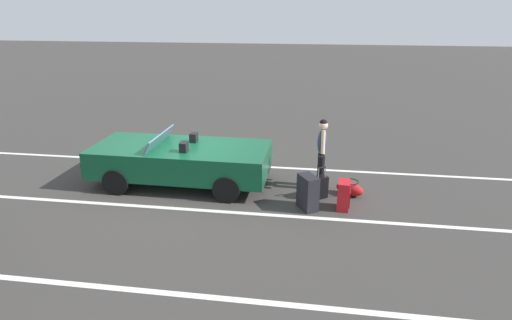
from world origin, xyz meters
The scene contains 10 objects.
ground_plane centered at (0.00, 0.00, 0.00)m, with size 80.00×80.00×0.00m, color #383533.
lot_line_near centered at (0.00, -1.37, 0.00)m, with size 18.00×0.12×0.01m, color silver.
lot_line_mid centered at (0.00, 1.33, 0.00)m, with size 18.00×0.12×0.01m, color silver.
lot_line_far centered at (0.00, 4.03, 0.00)m, with size 18.00×0.12×0.01m, color silver.
convertible_car centered at (0.21, 0.00, 0.59)m, with size 4.17×1.89×1.24m.
suitcase_large_black centered at (-3.00, 0.92, 0.37)m, with size 0.49×0.56×0.74m.
suitcase_medium_bright centered at (-3.74, 0.82, 0.31)m, with size 0.29×0.42×0.62m.
suitcase_small_carryon centered at (-3.24, 0.34, 0.25)m, with size 0.39×0.36×0.75m.
duffel_bag centered at (-3.92, 0.10, 0.16)m, with size 0.71×0.56×0.34m.
traveler_person centered at (-3.26, -0.22, 0.93)m, with size 0.24×0.61×1.65m.
Camera 1 is at (-3.09, 8.97, 4.01)m, focal length 29.57 mm.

